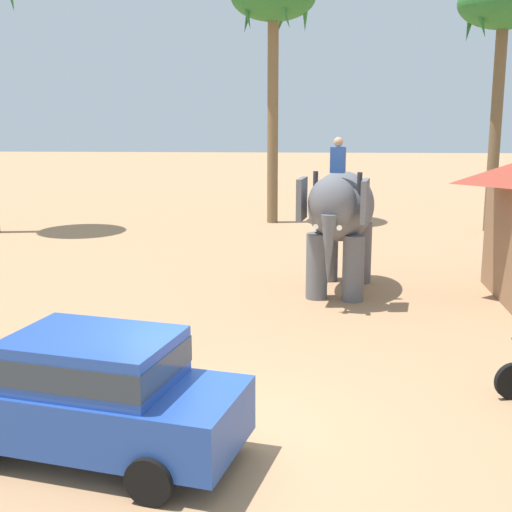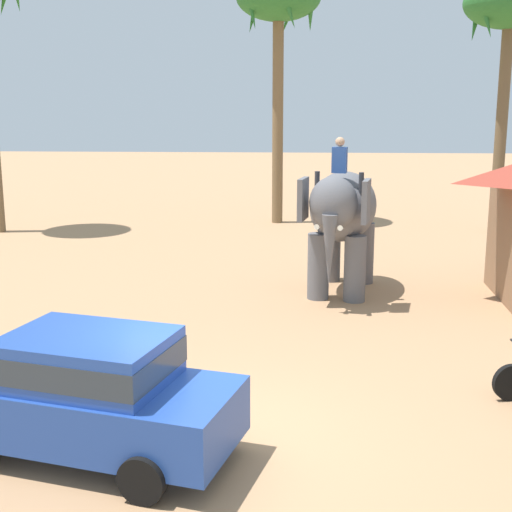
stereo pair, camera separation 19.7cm
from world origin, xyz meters
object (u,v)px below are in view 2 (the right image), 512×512
Objects in this scene: elephant_with_mahout at (342,214)px; palm_tree_left_of_road at (278,6)px; palm_tree_behind_elephant at (510,11)px; car_sedan_foreground at (86,390)px.

palm_tree_left_of_road is (-1.91, 10.66, 6.23)m from elephant_with_mahout.
palm_tree_left_of_road reaches higher than palm_tree_behind_elephant.
car_sedan_foreground is at bearing -95.69° from palm_tree_left_of_road.
palm_tree_behind_elephant is 8.25m from palm_tree_left_of_road.
elephant_with_mahout is 12.44m from palm_tree_behind_elephant.
car_sedan_foreground is 21.52m from palm_tree_behind_elephant.
palm_tree_left_of_road reaches higher than elephant_with_mahout.
palm_tree_behind_elephant reaches higher than car_sedan_foreground.
palm_tree_behind_elephant is at bearing 60.59° from car_sedan_foreground.
palm_tree_left_of_road is (-8.09, 1.55, 0.44)m from palm_tree_behind_elephant.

